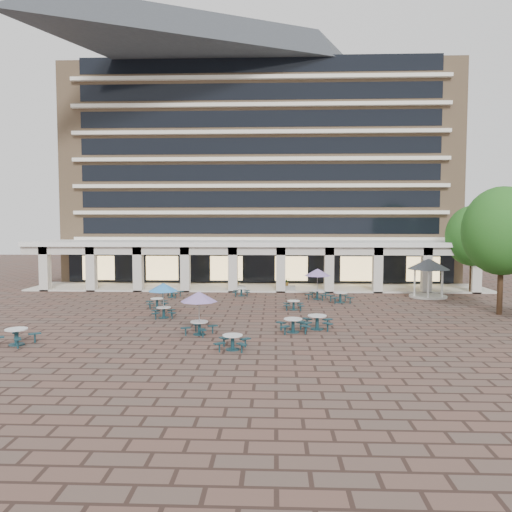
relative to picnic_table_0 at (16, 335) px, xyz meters
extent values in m
plane|color=brown|center=(11.45, 6.94, -0.49)|extent=(120.00, 120.00, 0.00)
cube|color=#9B7A57|center=(11.45, 32.44, 10.51)|extent=(40.00, 15.00, 22.00)
cube|color=silver|center=(11.45, 24.69, 4.01)|extent=(36.80, 0.50, 0.35)
cube|color=black|center=(11.45, 24.92, 5.31)|extent=(35.20, 0.05, 1.60)
cube|color=silver|center=(11.45, 24.69, 6.61)|extent=(36.80, 0.50, 0.35)
cube|color=black|center=(11.45, 24.92, 7.91)|extent=(35.20, 0.05, 1.60)
cube|color=silver|center=(11.45, 24.69, 9.21)|extent=(36.80, 0.50, 0.35)
cube|color=black|center=(11.45, 24.92, 10.51)|extent=(35.20, 0.05, 1.60)
cube|color=silver|center=(11.45, 24.69, 11.81)|extent=(36.80, 0.50, 0.35)
cube|color=black|center=(11.45, 24.92, 13.11)|extent=(35.20, 0.05, 1.60)
cube|color=silver|center=(11.45, 24.69, 14.41)|extent=(36.80, 0.50, 0.35)
cube|color=black|center=(11.45, 24.92, 15.71)|extent=(35.20, 0.05, 1.60)
cube|color=silver|center=(11.45, 24.69, 17.01)|extent=(36.80, 0.50, 0.35)
cube|color=black|center=(11.45, 24.92, 18.31)|extent=(35.20, 0.05, 1.60)
cube|color=silver|center=(11.45, 24.69, 19.61)|extent=(36.80, 0.50, 0.35)
cube|color=black|center=(11.45, 24.92, 20.91)|extent=(35.20, 0.05, 1.60)
cube|color=white|center=(11.45, 21.94, 3.71)|extent=(42.00, 6.60, 0.40)
cube|color=beige|center=(11.45, 19.09, 3.26)|extent=(42.00, 0.30, 0.90)
cube|color=black|center=(11.45, 24.64, 1.31)|extent=(38.00, 0.15, 3.20)
cube|color=beige|center=(11.45, 21.94, -0.43)|extent=(42.00, 6.00, 0.12)
cube|color=beige|center=(-7.55, 19.34, 1.51)|extent=(0.80, 0.80, 4.00)
cube|color=beige|center=(-3.33, 19.34, 1.51)|extent=(0.80, 0.80, 4.00)
cube|color=beige|center=(0.89, 19.34, 1.51)|extent=(0.80, 0.80, 4.00)
cube|color=beige|center=(5.11, 19.34, 1.51)|extent=(0.80, 0.80, 4.00)
cube|color=beige|center=(9.33, 19.34, 1.51)|extent=(0.80, 0.80, 4.00)
cube|color=beige|center=(13.56, 19.34, 1.51)|extent=(0.80, 0.80, 4.00)
cube|color=beige|center=(17.78, 19.34, 1.51)|extent=(0.80, 0.80, 4.00)
cube|color=beige|center=(22.00, 19.34, 1.51)|extent=(0.80, 0.80, 4.00)
cube|color=beige|center=(26.22, 19.34, 1.51)|extent=(0.80, 0.80, 4.00)
cube|color=beige|center=(30.45, 19.34, 1.51)|extent=(0.80, 0.80, 4.00)
cube|color=#FFD88C|center=(-4.55, 24.49, 1.11)|extent=(3.20, 0.08, 2.40)
cube|color=#FFD88C|center=(1.85, 24.49, 1.11)|extent=(3.20, 0.08, 2.40)
cube|color=#FFD88C|center=(8.25, 24.49, 1.11)|extent=(3.20, 0.08, 2.40)
cube|color=#FFD88C|center=(14.65, 24.49, 1.11)|extent=(3.20, 0.08, 2.40)
cube|color=#FFD88C|center=(21.05, 24.49, 1.11)|extent=(3.20, 0.08, 2.40)
cube|color=#FFD88C|center=(27.45, 24.49, 1.11)|extent=(3.20, 0.08, 2.40)
cylinder|color=#13353B|center=(0.00, 0.00, -0.47)|extent=(0.76, 0.76, 0.04)
cylinder|color=#13353B|center=(0.00, 0.00, -0.13)|extent=(0.20, 0.20, 0.72)
cylinder|color=silver|center=(0.00, 0.00, 0.30)|extent=(1.09, 1.09, 0.05)
cube|color=#13353B|center=(0.73, 0.44, -0.01)|extent=(0.67, 0.57, 0.05)
cylinder|color=#13353B|center=(0.73, 0.44, -0.26)|extent=(0.09, 0.09, 0.46)
cube|color=#13353B|center=(-0.44, 0.73, -0.01)|extent=(0.57, 0.67, 0.05)
cylinder|color=#13353B|center=(-0.44, 0.73, -0.26)|extent=(0.09, 0.09, 0.46)
cube|color=#13353B|center=(0.44, -0.73, -0.01)|extent=(0.57, 0.67, 0.05)
cylinder|color=#13353B|center=(0.44, -0.73, -0.26)|extent=(0.09, 0.09, 0.46)
cylinder|color=#13353B|center=(11.01, -0.56, -0.47)|extent=(0.68, 0.68, 0.04)
cylinder|color=#13353B|center=(11.01, -0.56, -0.17)|extent=(0.18, 0.18, 0.64)
cylinder|color=silver|center=(11.01, -0.56, 0.22)|extent=(0.98, 0.98, 0.05)
cube|color=#13353B|center=(11.59, -0.07, -0.06)|extent=(0.59, 0.55, 0.05)
cylinder|color=#13353B|center=(11.59, -0.07, -0.29)|extent=(0.08, 0.08, 0.41)
cube|color=#13353B|center=(10.52, 0.03, -0.06)|extent=(0.55, 0.59, 0.05)
cylinder|color=#13353B|center=(10.52, 0.03, -0.29)|extent=(0.08, 0.08, 0.41)
cube|color=#13353B|center=(10.42, -1.04, -0.06)|extent=(0.59, 0.55, 0.05)
cylinder|color=#13353B|center=(10.42, -1.04, -0.29)|extent=(0.08, 0.08, 0.41)
cube|color=#13353B|center=(11.49, -1.14, -0.06)|extent=(0.55, 0.59, 0.05)
cylinder|color=#13353B|center=(11.49, -1.14, -0.29)|extent=(0.08, 0.08, 0.41)
cylinder|color=#13353B|center=(15.50, 4.23, -0.47)|extent=(0.76, 0.76, 0.04)
cylinder|color=#13353B|center=(15.50, 4.23, -0.13)|extent=(0.20, 0.20, 0.72)
cylinder|color=silver|center=(15.50, 4.23, 0.30)|extent=(1.09, 1.09, 0.05)
cube|color=#13353B|center=(16.15, 4.77, -0.01)|extent=(0.66, 0.62, 0.05)
cylinder|color=#13353B|center=(16.15, 4.77, -0.26)|extent=(0.09, 0.09, 0.46)
cube|color=#13353B|center=(14.96, 4.88, -0.01)|extent=(0.62, 0.66, 0.05)
cylinder|color=#13353B|center=(14.96, 4.88, -0.26)|extent=(0.09, 0.09, 0.46)
cube|color=#13353B|center=(14.84, 3.69, -0.01)|extent=(0.66, 0.62, 0.05)
cylinder|color=#13353B|center=(14.84, 3.69, -0.26)|extent=(0.09, 0.09, 0.46)
cube|color=#13353B|center=(16.04, 3.57, -0.01)|extent=(0.62, 0.66, 0.05)
cylinder|color=#13353B|center=(16.04, 3.57, -0.26)|extent=(0.09, 0.09, 0.46)
cylinder|color=#13353B|center=(5.86, 7.28, -0.47)|extent=(0.65, 0.65, 0.04)
cylinder|color=#13353B|center=(5.86, 7.28, -0.19)|extent=(0.17, 0.17, 0.61)
cylinder|color=silver|center=(5.86, 7.28, 0.19)|extent=(0.93, 0.93, 0.05)
cube|color=#13353B|center=(6.24, 7.90, -0.08)|extent=(0.49, 0.57, 0.05)
cylinder|color=#13353B|center=(6.24, 7.90, -0.30)|extent=(0.07, 0.07, 0.39)
cube|color=#13353B|center=(5.24, 7.65, -0.08)|extent=(0.57, 0.49, 0.05)
cylinder|color=#13353B|center=(5.24, 7.65, -0.30)|extent=(0.07, 0.07, 0.39)
cube|color=#13353B|center=(5.49, 6.66, -0.08)|extent=(0.49, 0.57, 0.05)
cylinder|color=#13353B|center=(5.49, 6.66, -0.30)|extent=(0.07, 0.07, 0.39)
cube|color=#13353B|center=(6.49, 6.91, -0.08)|extent=(0.57, 0.49, 0.05)
cylinder|color=#13353B|center=(6.49, 6.91, -0.30)|extent=(0.07, 0.07, 0.39)
cylinder|color=gray|center=(5.86, 7.28, 0.62)|extent=(0.05, 0.05, 2.23)
cone|color=#3181D0|center=(5.86, 7.28, 1.51)|extent=(1.95, 1.95, 0.51)
cylinder|color=#13353B|center=(8.89, 2.63, -0.47)|extent=(0.69, 0.69, 0.04)
cylinder|color=#13353B|center=(8.89, 2.63, -0.17)|extent=(0.18, 0.18, 0.65)
cylinder|color=silver|center=(8.89, 2.63, 0.22)|extent=(0.98, 0.98, 0.05)
cube|color=#13353B|center=(9.59, 2.93, -0.06)|extent=(0.60, 0.47, 0.05)
cylinder|color=#13353B|center=(9.59, 2.93, -0.29)|extent=(0.08, 0.08, 0.41)
cube|color=#13353B|center=(8.59, 3.33, -0.06)|extent=(0.47, 0.60, 0.05)
cylinder|color=#13353B|center=(8.59, 3.33, -0.29)|extent=(0.08, 0.08, 0.41)
cube|color=#13353B|center=(8.19, 2.33, -0.06)|extent=(0.60, 0.47, 0.05)
cylinder|color=#13353B|center=(8.19, 2.33, -0.29)|extent=(0.08, 0.08, 0.41)
cube|color=#13353B|center=(9.19, 1.93, -0.06)|extent=(0.47, 0.60, 0.05)
cylinder|color=#13353B|center=(9.19, 1.93, -0.29)|extent=(0.08, 0.08, 0.41)
cylinder|color=gray|center=(8.89, 2.63, 0.68)|extent=(0.05, 0.05, 2.35)
cone|color=#896DB2|center=(8.89, 2.63, 1.62)|extent=(2.06, 2.06, 0.54)
cylinder|color=#13353B|center=(14.08, 3.38, -0.47)|extent=(0.73, 0.73, 0.04)
cylinder|color=#13353B|center=(14.08, 3.38, -0.15)|extent=(0.19, 0.19, 0.69)
cylinder|color=silver|center=(14.08, 3.38, 0.27)|extent=(1.04, 1.04, 0.05)
cube|color=#13353B|center=(14.55, 4.04, -0.03)|extent=(0.57, 0.64, 0.05)
cylinder|color=#13353B|center=(14.55, 4.04, -0.27)|extent=(0.08, 0.08, 0.44)
cube|color=#13353B|center=(13.42, 3.85, -0.03)|extent=(0.64, 0.57, 0.05)
cylinder|color=#13353B|center=(13.42, 3.85, -0.27)|extent=(0.08, 0.08, 0.44)
cube|color=#13353B|center=(13.61, 2.72, -0.03)|extent=(0.57, 0.64, 0.05)
cylinder|color=#13353B|center=(13.61, 2.72, -0.27)|extent=(0.08, 0.08, 0.44)
cube|color=#13353B|center=(14.74, 2.91, -0.03)|extent=(0.64, 0.57, 0.05)
cylinder|color=#13353B|center=(14.74, 2.91, -0.27)|extent=(0.08, 0.08, 0.44)
cylinder|color=#13353B|center=(4.55, 10.95, -0.47)|extent=(0.65, 0.65, 0.04)
cylinder|color=#13353B|center=(4.55, 10.95, -0.18)|extent=(0.17, 0.17, 0.61)
cylinder|color=silver|center=(4.55, 10.95, 0.19)|extent=(0.93, 0.93, 0.05)
cube|color=#13353B|center=(4.91, 11.59, -0.08)|extent=(0.48, 0.57, 0.05)
cylinder|color=#13353B|center=(4.91, 11.59, -0.30)|extent=(0.07, 0.07, 0.39)
cube|color=#13353B|center=(3.92, 11.31, -0.08)|extent=(0.57, 0.48, 0.05)
cylinder|color=#13353B|center=(3.92, 11.31, -0.30)|extent=(0.07, 0.07, 0.39)
cube|color=#13353B|center=(4.20, 10.32, -0.08)|extent=(0.48, 0.57, 0.05)
cylinder|color=#13353B|center=(4.20, 10.32, -0.30)|extent=(0.07, 0.07, 0.39)
cube|color=#13353B|center=(5.19, 10.60, -0.08)|extent=(0.57, 0.48, 0.05)
cylinder|color=#13353B|center=(5.19, 10.60, -0.30)|extent=(0.07, 0.07, 0.39)
cylinder|color=#13353B|center=(4.57, 15.96, -0.47)|extent=(0.68, 0.68, 0.04)
cylinder|color=#13353B|center=(4.57, 15.96, -0.17)|extent=(0.17, 0.17, 0.64)
cylinder|color=silver|center=(4.57, 15.96, 0.22)|extent=(0.97, 0.97, 0.05)
cube|color=#13353B|center=(5.20, 16.39, -0.06)|extent=(0.59, 0.53, 0.05)
cylinder|color=#13353B|center=(5.20, 16.39, -0.29)|extent=(0.08, 0.08, 0.41)
cube|color=#13353B|center=(4.14, 16.58, -0.06)|extent=(0.53, 0.59, 0.05)
cylinder|color=#13353B|center=(4.14, 16.58, -0.29)|extent=(0.08, 0.08, 0.41)
cube|color=#13353B|center=(3.95, 15.53, -0.06)|extent=(0.59, 0.53, 0.05)
cylinder|color=#13353B|center=(3.95, 15.53, -0.29)|extent=(0.08, 0.08, 0.41)
cube|color=#13353B|center=(5.00, 15.33, -0.06)|extent=(0.53, 0.59, 0.05)
cylinder|color=#13353B|center=(5.00, 15.33, -0.29)|extent=(0.08, 0.08, 0.41)
cylinder|color=#13353B|center=(14.37, 10.53, -0.47)|extent=(0.61, 0.61, 0.04)
cylinder|color=#13353B|center=(14.37, 10.53, -0.20)|extent=(0.16, 0.16, 0.58)
cylinder|color=silver|center=(14.37, 10.53, 0.15)|extent=(0.88, 0.88, 0.04)
cube|color=#13353B|center=(14.85, 11.01, -0.11)|extent=(0.52, 0.51, 0.04)
cylinder|color=#13353B|center=(14.85, 11.01, -0.31)|extent=(0.07, 0.07, 0.37)
cube|color=#13353B|center=(13.89, 11.01, -0.11)|extent=(0.51, 0.52, 0.04)
cylinder|color=#13353B|center=(13.89, 11.01, -0.31)|extent=(0.07, 0.07, 0.37)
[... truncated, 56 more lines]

